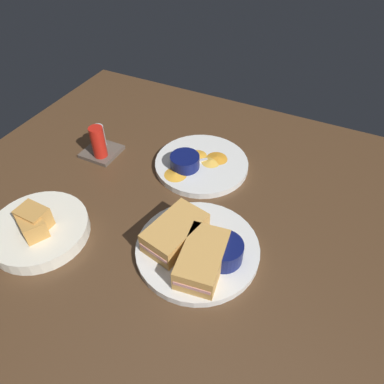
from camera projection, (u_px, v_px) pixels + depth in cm
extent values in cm
cube|color=#4C331E|center=(159.00, 223.00, 81.04)|extent=(110.00, 110.00, 3.00)
cylinder|color=silver|center=(198.00, 249.00, 72.99)|extent=(25.06, 25.06, 1.60)
cube|color=tan|center=(175.00, 232.00, 71.95)|extent=(14.32, 10.18, 4.80)
cube|color=#DB938E|center=(175.00, 232.00, 71.95)|extent=(14.44, 9.65, 0.80)
cube|color=tan|center=(202.00, 259.00, 67.39)|extent=(13.91, 9.30, 4.80)
cube|color=#DB938E|center=(202.00, 259.00, 67.39)|extent=(14.09, 8.73, 0.80)
cylinder|color=#0C144C|center=(224.00, 251.00, 69.00)|extent=(7.59, 7.59, 4.18)
cylinder|color=black|center=(224.00, 246.00, 67.83)|extent=(6.23, 6.23, 0.60)
cube|color=silver|center=(175.00, 244.00, 72.65)|extent=(1.45, 5.56, 0.40)
ellipsoid|color=silver|center=(201.00, 250.00, 71.25)|extent=(2.56, 3.44, 0.80)
cylinder|color=silver|center=(202.00, 164.00, 92.33)|extent=(23.77, 23.77, 1.60)
cylinder|color=#0C144C|center=(185.00, 161.00, 89.28)|extent=(7.34, 7.34, 3.26)
cylinder|color=olive|center=(185.00, 158.00, 88.42)|extent=(6.02, 6.02, 0.60)
cube|color=silver|center=(199.00, 161.00, 91.45)|extent=(4.21, 4.67, 0.40)
ellipsoid|color=silver|center=(178.00, 165.00, 90.32)|extent=(3.76, 3.86, 0.80)
cone|color=gold|center=(198.00, 155.00, 93.35)|extent=(6.74, 6.74, 0.60)
cone|color=orange|center=(218.00, 158.00, 92.31)|extent=(6.10, 6.10, 0.60)
cone|color=gold|center=(211.00, 161.00, 91.51)|extent=(6.54, 6.54, 0.60)
cone|color=gold|center=(175.00, 174.00, 87.96)|extent=(6.96, 6.96, 0.60)
cone|color=orange|center=(217.00, 157.00, 92.54)|extent=(6.43, 6.43, 0.60)
cylinder|color=silver|center=(40.00, 230.00, 75.65)|extent=(20.48, 20.48, 3.00)
cube|color=#C68C42|center=(32.00, 225.00, 71.90)|extent=(6.72, 7.37, 4.09)
cube|color=#C68C42|center=(34.00, 218.00, 73.00)|extent=(4.65, 6.18, 4.63)
cube|color=brown|center=(102.00, 152.00, 96.56)|extent=(9.00, 9.00, 1.00)
cylinder|color=red|center=(98.00, 142.00, 91.72)|extent=(3.60, 3.60, 8.50)
cylinder|color=#B2B2B2|center=(99.00, 136.00, 95.73)|extent=(3.00, 3.00, 6.00)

